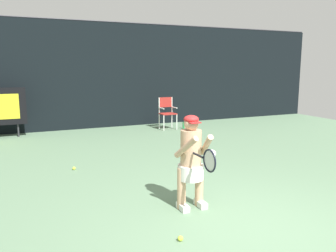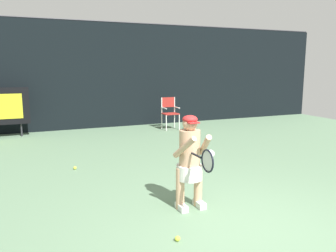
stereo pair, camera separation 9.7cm
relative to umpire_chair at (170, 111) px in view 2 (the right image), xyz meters
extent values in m
cube|color=slate|center=(-1.95, -7.28, -0.63)|extent=(18.00, 22.00, 0.02)
cube|color=black|center=(-1.95, 1.22, 1.18)|extent=(18.00, 0.12, 3.60)
cylinder|color=#38383D|center=(-1.95, 1.22, 3.01)|extent=(18.00, 0.05, 0.05)
cylinder|color=#2D2D33|center=(-4.70, 0.59, -0.42)|extent=(0.05, 0.05, 0.40)
cylinder|color=white|center=(-0.24, -0.27, -0.36)|extent=(0.04, 0.04, 0.52)
cylinder|color=white|center=(0.24, -0.27, -0.36)|extent=(0.04, 0.04, 0.52)
cylinder|color=white|center=(-0.24, 0.13, -0.36)|extent=(0.04, 0.04, 0.52)
cylinder|color=white|center=(0.24, 0.13, -0.36)|extent=(0.04, 0.04, 0.52)
cube|color=maroon|center=(0.00, -0.07, -0.08)|extent=(0.52, 0.44, 0.03)
cylinder|color=white|center=(-0.24, 0.13, 0.18)|extent=(0.04, 0.04, 0.56)
cylinder|color=white|center=(0.24, 0.13, 0.18)|extent=(0.04, 0.04, 0.56)
cube|color=maroon|center=(0.00, 0.13, 0.29)|extent=(0.48, 0.02, 0.34)
cylinder|color=white|center=(-0.24, -0.07, 0.12)|extent=(0.04, 0.44, 0.04)
cylinder|color=white|center=(0.24, -0.07, 0.12)|extent=(0.04, 0.44, 0.04)
cylinder|color=#218543|center=(0.53, -0.21, -0.50)|extent=(0.07, 0.07, 0.24)
cylinder|color=black|center=(0.53, -0.21, -0.37)|extent=(0.03, 0.03, 0.03)
cube|color=white|center=(-2.51, -6.29, -0.57)|extent=(0.11, 0.26, 0.09)
cube|color=white|center=(-2.21, -6.29, -0.57)|extent=(0.11, 0.26, 0.09)
cylinder|color=tan|center=(-2.51, -6.24, -0.30)|extent=(0.13, 0.13, 0.63)
cylinder|color=tan|center=(-2.21, -6.24, -0.30)|extent=(0.13, 0.13, 0.63)
cylinder|color=silver|center=(-2.36, -6.24, -0.06)|extent=(0.39, 0.39, 0.22)
cylinder|color=tan|center=(-2.36, -6.24, 0.29)|extent=(0.31, 0.31, 0.56)
sphere|color=tan|center=(-2.36, -6.24, 0.67)|extent=(0.22, 0.22, 0.22)
ellipsoid|color=#B22323|center=(-2.36, -6.24, 0.73)|extent=(0.22, 0.22, 0.12)
cube|color=#B22323|center=(-2.36, -6.34, 0.70)|extent=(0.17, 0.12, 0.02)
cylinder|color=tan|center=(-2.52, -6.41, 0.37)|extent=(0.20, 0.47, 0.39)
cylinder|color=tan|center=(-2.19, -6.41, 0.37)|extent=(0.20, 0.47, 0.39)
cylinder|color=white|center=(-2.17, -6.53, 0.26)|extent=(0.13, 0.13, 0.12)
cylinder|color=black|center=(-2.40, -6.56, 0.27)|extent=(0.03, 0.28, 0.03)
torus|color=black|center=(-2.40, -6.86, 0.27)|extent=(0.02, 0.31, 0.31)
ellipsoid|color=silver|center=(-2.40, -6.86, 0.27)|extent=(0.01, 0.26, 0.26)
sphere|color=#CCDB3D|center=(-3.68, -3.59, -0.58)|extent=(0.07, 0.07, 0.07)
sphere|color=#CCDB3D|center=(-2.94, -7.11, -0.58)|extent=(0.07, 0.07, 0.07)
camera|label=1|loc=(-4.64, -10.58, 1.48)|focal=36.37mm
camera|label=2|loc=(-4.55, -10.61, 1.48)|focal=36.37mm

